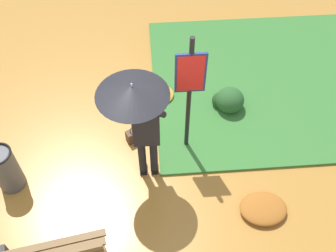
{
  "coord_description": "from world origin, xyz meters",
  "views": [
    {
      "loc": [
        -0.29,
        3.6,
        5.42
      ],
      "look_at": [
        -0.58,
        -0.1,
        0.85
      ],
      "focal_mm": 41.84,
      "sensor_mm": 36.0,
      "label": 1
    }
  ],
  "objects_px": {
    "person_with_umbrella": "(139,109)",
    "handbag": "(135,135)",
    "trash_bin": "(5,169)",
    "info_sign_post": "(190,86)"
  },
  "relations": [
    {
      "from": "person_with_umbrella",
      "to": "handbag",
      "type": "height_order",
      "value": "person_with_umbrella"
    },
    {
      "from": "info_sign_post",
      "to": "handbag",
      "type": "height_order",
      "value": "info_sign_post"
    },
    {
      "from": "person_with_umbrella",
      "to": "handbag",
      "type": "xyz_separation_m",
      "value": [
        0.13,
        -0.69,
        -1.42
      ]
    },
    {
      "from": "person_with_umbrella",
      "to": "info_sign_post",
      "type": "distance_m",
      "value": 0.89
    },
    {
      "from": "handbag",
      "to": "trash_bin",
      "type": "xyz_separation_m",
      "value": [
        1.96,
        0.73,
        0.29
      ]
    },
    {
      "from": "trash_bin",
      "to": "person_with_umbrella",
      "type": "bearing_deg",
      "value": -178.71
    },
    {
      "from": "trash_bin",
      "to": "handbag",
      "type": "bearing_deg",
      "value": -159.44
    },
    {
      "from": "person_with_umbrella",
      "to": "info_sign_post",
      "type": "height_order",
      "value": "info_sign_post"
    },
    {
      "from": "person_with_umbrella",
      "to": "info_sign_post",
      "type": "xyz_separation_m",
      "value": [
        -0.74,
        -0.48,
        -0.11
      ]
    },
    {
      "from": "info_sign_post",
      "to": "trash_bin",
      "type": "height_order",
      "value": "info_sign_post"
    }
  ]
}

